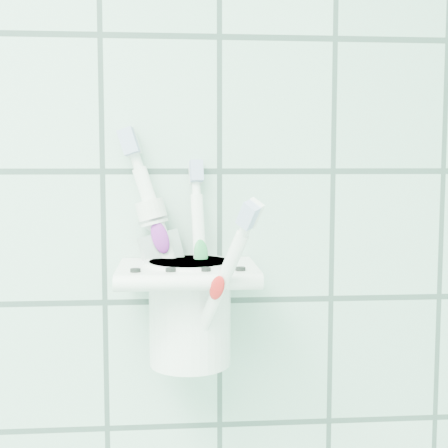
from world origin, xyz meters
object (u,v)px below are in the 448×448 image
toothbrush_orange (189,259)px  toothbrush_blue (205,256)px  toothbrush_pink (198,234)px  holder_bracket (187,274)px  toothpaste_tube (186,262)px  cup (190,308)px

toothbrush_orange → toothbrush_blue: bearing=30.6°
toothbrush_pink → toothbrush_blue: (0.01, -0.02, -0.02)m
holder_bracket → toothbrush_pink: (0.01, 0.01, 0.04)m
toothbrush_blue → toothpaste_tube: (-0.02, 0.03, -0.01)m
toothbrush_pink → toothbrush_blue: size_ratio=1.19×
toothbrush_pink → toothbrush_blue: toothbrush_pink is taller
cup → toothbrush_pink: bearing=49.5°
holder_bracket → toothpaste_tube: bearing=93.0°
toothpaste_tube → cup: bearing=-98.5°
toothbrush_orange → toothpaste_tube: bearing=129.8°
holder_bracket → cup: same height
holder_bracket → toothbrush_blue: 0.03m
toothbrush_pink → toothbrush_orange: bearing=-104.3°
cup → toothbrush_blue: bearing=-40.8°
cup → toothbrush_orange: bearing=-94.1°
toothbrush_pink → toothbrush_blue: 0.03m
holder_bracket → cup: size_ratio=1.29×
cup → toothbrush_orange: (-0.00, -0.01, 0.05)m
cup → toothbrush_blue: size_ratio=0.52×
cup → toothbrush_orange: toothbrush_orange is taller
toothbrush_pink → toothpaste_tube: size_ratio=1.42×
toothbrush_blue → toothbrush_orange: toothbrush_blue is taller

